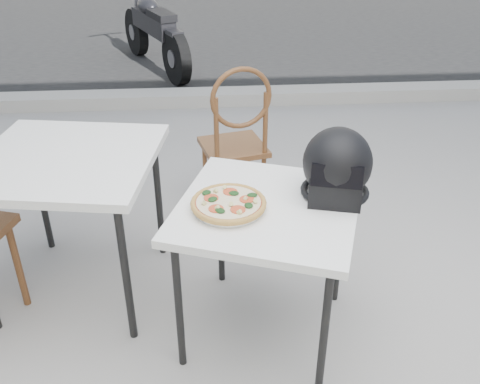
{
  "coord_description": "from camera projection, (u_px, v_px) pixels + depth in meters",
  "views": [
    {
      "loc": [
        -0.55,
        -1.85,
        1.82
      ],
      "look_at": [
        -0.41,
        0.02,
        0.73
      ],
      "focal_mm": 40.0,
      "sensor_mm": 36.0,
      "label": 1
    }
  ],
  "objects": [
    {
      "name": "cafe_chair_main",
      "position": [
        237.0,
        133.0,
        3.17
      ],
      "size": [
        0.45,
        0.45,
        0.97
      ],
      "rotation": [
        0.0,
        0.0,
        3.38
      ],
      "color": "brown",
      "rests_on": "ground"
    },
    {
      "name": "curb",
      "position": [
        259.0,
        96.0,
        5.1
      ],
      "size": [
        30.0,
        0.25,
        0.12
      ],
      "primitive_type": "cube",
      "color": "#A6A39B",
      "rests_on": "ground"
    },
    {
      "name": "helmet",
      "position": [
        337.0,
        167.0,
        2.18
      ],
      "size": [
        0.35,
        0.36,
        0.3
      ],
      "rotation": [
        0.0,
        0.0,
        -0.25
      ],
      "color": "black",
      "rests_on": "cafe_table_main"
    },
    {
      "name": "cafe_table_main",
      "position": [
        267.0,
        217.0,
        2.21
      ],
      "size": [
        0.92,
        0.92,
        0.68
      ],
      "rotation": [
        0.0,
        0.0,
        -0.34
      ],
      "color": "white",
      "rests_on": "ground"
    },
    {
      "name": "motorcycle",
      "position": [
        154.0,
        33.0,
        5.88
      ],
      "size": [
        0.83,
        1.7,
        0.9
      ],
      "rotation": [
        0.0,
        0.0,
        0.42
      ],
      "color": "black",
      "rests_on": "street_asphalt"
    },
    {
      "name": "cafe_table_side",
      "position": [
        67.0,
        169.0,
        2.45
      ],
      "size": [
        0.91,
        0.91,
        0.75
      ],
      "rotation": [
        0.0,
        0.0,
        -0.16
      ],
      "color": "white",
      "rests_on": "ground"
    },
    {
      "name": "plate",
      "position": [
        229.0,
        208.0,
        2.15
      ],
      "size": [
        0.35,
        0.35,
        0.02
      ],
      "rotation": [
        0.0,
        0.0,
        0.26
      ],
      "color": "white",
      "rests_on": "cafe_table_main"
    },
    {
      "name": "ground",
      "position": [
        325.0,
        324.0,
        2.55
      ],
      "size": [
        80.0,
        80.0,
        0.0
      ],
      "primitive_type": "plane",
      "color": "#A29E99",
      "rests_on": "ground"
    },
    {
      "name": "street_asphalt",
      "position": [
        233.0,
        14.0,
        8.59
      ],
      "size": [
        30.0,
        8.0,
        0.0
      ],
      "primitive_type": "cube",
      "color": "black",
      "rests_on": "ground"
    },
    {
      "name": "pizza",
      "position": [
        229.0,
        203.0,
        2.14
      ],
      "size": [
        0.33,
        0.33,
        0.04
      ],
      "rotation": [
        0.0,
        0.0,
        -0.07
      ],
      "color": "#BE8F45",
      "rests_on": "plate"
    }
  ]
}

